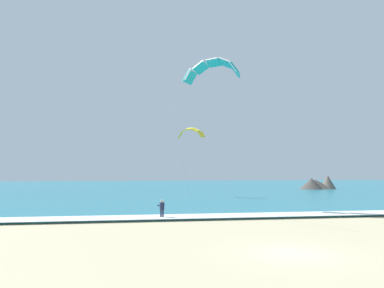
% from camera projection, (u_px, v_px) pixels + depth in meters
% --- Properties ---
extents(ground_plane, '(200.00, 200.00, 0.00)m').
position_uv_depth(ground_plane, '(293.00, 253.00, 17.22)').
color(ground_plane, '#C6B78E').
extents(sea, '(200.00, 120.00, 0.20)m').
position_uv_depth(sea, '(168.00, 187.00, 88.40)').
color(sea, teal).
rests_on(sea, ground).
extents(surf_foam, '(200.00, 2.96, 0.04)m').
position_uv_depth(surf_foam, '(226.00, 216.00, 30.28)').
color(surf_foam, white).
rests_on(surf_foam, sea).
extents(surfboard, '(1.02, 1.45, 0.09)m').
position_uv_depth(surfboard, '(162.00, 219.00, 29.19)').
color(surfboard, '#239EC6').
rests_on(surfboard, ground).
extents(kitesurfer, '(0.67, 0.66, 1.69)m').
position_uv_depth(kitesurfer, '(162.00, 208.00, 29.28)').
color(kitesurfer, '#191E38').
rests_on(kitesurfer, ground).
extents(kite_primary, '(8.35, 8.93, 15.16)m').
position_uv_depth(kite_primary, '(212.00, 68.00, 38.11)').
color(kite_primary, teal).
extents(kite_distant, '(4.13, 3.50, 1.76)m').
position_uv_depth(kite_distant, '(190.00, 132.00, 55.44)').
color(kite_distant, yellow).
extents(headland_right, '(8.61, 8.11, 3.28)m').
position_uv_depth(headland_right, '(316.00, 184.00, 77.48)').
color(headland_right, '#47423D').
rests_on(headland_right, ground).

